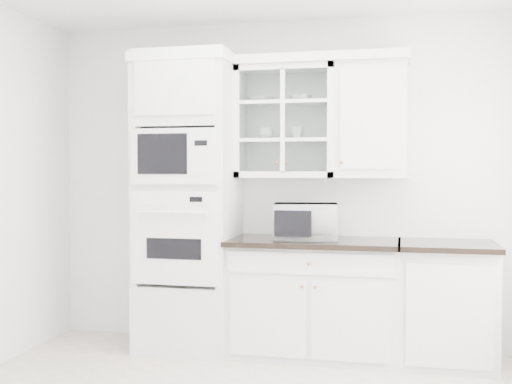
# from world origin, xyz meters

# --- Properties ---
(room_shell) EXTENTS (4.00, 3.50, 2.70)m
(room_shell) POSITION_xyz_m (0.00, 0.43, 1.78)
(room_shell) COLOR white
(room_shell) RESTS_ON ground
(oven_column) EXTENTS (0.76, 0.68, 2.40)m
(oven_column) POSITION_xyz_m (-0.75, 1.42, 1.20)
(oven_column) COLOR silver
(oven_column) RESTS_ON ground
(base_cabinet_run) EXTENTS (1.32, 0.67, 0.92)m
(base_cabinet_run) POSITION_xyz_m (0.28, 1.45, 0.46)
(base_cabinet_run) COLOR silver
(base_cabinet_run) RESTS_ON ground
(extra_base_cabinet) EXTENTS (0.72, 0.67, 0.92)m
(extra_base_cabinet) POSITION_xyz_m (1.28, 1.45, 0.46)
(extra_base_cabinet) COLOR silver
(extra_base_cabinet) RESTS_ON ground
(upper_cabinet_glass) EXTENTS (0.80, 0.33, 0.90)m
(upper_cabinet_glass) POSITION_xyz_m (0.03, 1.58, 1.85)
(upper_cabinet_glass) COLOR silver
(upper_cabinet_glass) RESTS_ON room_shell
(upper_cabinet_solid) EXTENTS (0.55, 0.33, 0.90)m
(upper_cabinet_solid) POSITION_xyz_m (0.71, 1.58, 1.85)
(upper_cabinet_solid) COLOR silver
(upper_cabinet_solid) RESTS_ON room_shell
(crown_molding) EXTENTS (2.14, 0.38, 0.07)m
(crown_molding) POSITION_xyz_m (-0.07, 1.56, 2.33)
(crown_molding) COLOR white
(crown_molding) RESTS_ON room_shell
(countertop_microwave) EXTENTS (0.53, 0.46, 0.28)m
(countertop_microwave) POSITION_xyz_m (0.22, 1.40, 1.06)
(countertop_microwave) COLOR white
(countertop_microwave) RESTS_ON base_cabinet_run
(bowl_a) EXTENTS (0.24, 0.24, 0.05)m
(bowl_a) POSITION_xyz_m (-0.17, 1.57, 2.03)
(bowl_a) COLOR white
(bowl_a) RESTS_ON upper_cabinet_glass
(bowl_b) EXTENTS (0.17, 0.17, 0.05)m
(bowl_b) POSITION_xyz_m (0.15, 1.59, 2.04)
(bowl_b) COLOR white
(bowl_b) RESTS_ON upper_cabinet_glass
(cup_a) EXTENTS (0.12, 0.12, 0.09)m
(cup_a) POSITION_xyz_m (-0.14, 1.57, 1.76)
(cup_a) COLOR white
(cup_a) RESTS_ON upper_cabinet_glass
(cup_b) EXTENTS (0.11, 0.11, 0.10)m
(cup_b) POSITION_xyz_m (0.12, 1.58, 1.76)
(cup_b) COLOR white
(cup_b) RESTS_ON upper_cabinet_glass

